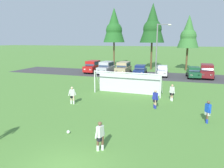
{
  "coord_description": "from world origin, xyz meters",
  "views": [
    {
      "loc": [
        4.74,
        -7.31,
        5.8
      ],
      "look_at": [
        -1.29,
        11.22,
        1.75
      ],
      "focal_mm": 33.6,
      "sensor_mm": 36.0,
      "label": 1
    }
  ],
  "objects_px": {
    "soccer_ball": "(68,132)",
    "parked_car_slot_left": "(106,68)",
    "player_winger_left": "(155,99)",
    "player_midfield_center": "(172,93)",
    "player_striker_near": "(208,112)",
    "parked_car_slot_far_left": "(93,66)",
    "parked_car_slot_center": "(140,70)",
    "player_winger_right": "(72,95)",
    "parked_car_slot_right": "(194,72)",
    "parked_car_slot_center_right": "(162,71)",
    "player_defender_far": "(100,136)",
    "parked_car_slot_far_right": "(207,71)",
    "soccer_goal": "(128,82)",
    "street_lamp": "(158,52)",
    "parked_car_slot_center_left": "(123,68)"
  },
  "relations": [
    {
      "from": "player_striker_near",
      "to": "parked_car_slot_far_left",
      "type": "bearing_deg",
      "value": 131.24
    },
    {
      "from": "player_winger_left",
      "to": "parked_car_slot_left",
      "type": "xyz_separation_m",
      "value": [
        -10.48,
        16.87,
        0.29
      ]
    },
    {
      "from": "parked_car_slot_right",
      "to": "parked_car_slot_far_right",
      "type": "height_order",
      "value": "parked_car_slot_far_right"
    },
    {
      "from": "player_winger_right",
      "to": "parked_car_slot_left",
      "type": "height_order",
      "value": "parked_car_slot_left"
    },
    {
      "from": "player_winger_left",
      "to": "parked_car_slot_center",
      "type": "distance_m",
      "value": 17.88
    },
    {
      "from": "parked_car_slot_center_left",
      "to": "parked_car_slot_far_right",
      "type": "bearing_deg",
      "value": 1.92
    },
    {
      "from": "parked_car_slot_center",
      "to": "parked_car_slot_center_right",
      "type": "distance_m",
      "value": 3.59
    },
    {
      "from": "player_midfield_center",
      "to": "parked_car_slot_right",
      "type": "distance_m",
      "value": 14.77
    },
    {
      "from": "parked_car_slot_left",
      "to": "parked_car_slot_center",
      "type": "relative_size",
      "value": 1.09
    },
    {
      "from": "parked_car_slot_left",
      "to": "player_midfield_center",
      "type": "bearing_deg",
      "value": -49.95
    },
    {
      "from": "parked_car_slot_center",
      "to": "parked_car_slot_center_right",
      "type": "height_order",
      "value": "same"
    },
    {
      "from": "soccer_ball",
      "to": "parked_car_slot_center",
      "type": "xyz_separation_m",
      "value": [
        0.12,
        24.13,
        0.77
      ]
    },
    {
      "from": "soccer_ball",
      "to": "parked_car_slot_far_right",
      "type": "relative_size",
      "value": 0.05
    },
    {
      "from": "parked_car_slot_center_left",
      "to": "parked_car_slot_center",
      "type": "relative_size",
      "value": 1.08
    },
    {
      "from": "soccer_goal",
      "to": "parked_car_slot_far_right",
      "type": "distance_m",
      "value": 16.37
    },
    {
      "from": "parked_car_slot_center",
      "to": "player_defender_far",
      "type": "bearing_deg",
      "value": -84.25
    },
    {
      "from": "player_defender_far",
      "to": "parked_car_slot_center",
      "type": "bearing_deg",
      "value": 95.75
    },
    {
      "from": "soccer_goal",
      "to": "street_lamp",
      "type": "bearing_deg",
      "value": 73.88
    },
    {
      "from": "parked_car_slot_far_left",
      "to": "player_striker_near",
      "type": "bearing_deg",
      "value": -48.76
    },
    {
      "from": "parked_car_slot_far_right",
      "to": "parked_car_slot_far_left",
      "type": "bearing_deg",
      "value": -179.67
    },
    {
      "from": "parked_car_slot_right",
      "to": "parked_car_slot_left",
      "type": "bearing_deg",
      "value": -177.92
    },
    {
      "from": "parked_car_slot_center_right",
      "to": "street_lamp",
      "type": "height_order",
      "value": "street_lamp"
    },
    {
      "from": "parked_car_slot_right",
      "to": "parked_car_slot_center_right",
      "type": "bearing_deg",
      "value": 177.91
    },
    {
      "from": "player_defender_far",
      "to": "parked_car_slot_center",
      "type": "height_order",
      "value": "parked_car_slot_center"
    },
    {
      "from": "player_winger_right",
      "to": "parked_car_slot_left",
      "type": "xyz_separation_m",
      "value": [
        -3.02,
        17.93,
        0.29
      ]
    },
    {
      "from": "parked_car_slot_center_right",
      "to": "player_defender_far",
      "type": "bearing_deg",
      "value": -92.27
    },
    {
      "from": "player_winger_right",
      "to": "parked_car_slot_center",
      "type": "distance_m",
      "value": 18.59
    },
    {
      "from": "soccer_ball",
      "to": "parked_car_slot_left",
      "type": "height_order",
      "value": "parked_car_slot_left"
    },
    {
      "from": "player_defender_far",
      "to": "player_winger_right",
      "type": "distance_m",
      "value": 8.97
    },
    {
      "from": "soccer_ball",
      "to": "parked_car_slot_left",
      "type": "xyz_separation_m",
      "value": [
        -5.85,
        23.71,
        1.0
      ]
    },
    {
      "from": "soccer_ball",
      "to": "parked_car_slot_left",
      "type": "bearing_deg",
      "value": 103.87
    },
    {
      "from": "player_winger_left",
      "to": "parked_car_slot_far_left",
      "type": "xyz_separation_m",
      "value": [
        -13.41,
        17.65,
        0.29
      ]
    },
    {
      "from": "player_striker_near",
      "to": "parked_car_slot_left",
      "type": "bearing_deg",
      "value": 127.18
    },
    {
      "from": "parked_car_slot_far_left",
      "to": "parked_car_slot_center_right",
      "type": "relative_size",
      "value": 1.07
    },
    {
      "from": "player_winger_left",
      "to": "player_midfield_center",
      "type": "bearing_deg",
      "value": 65.95
    },
    {
      "from": "player_midfield_center",
      "to": "street_lamp",
      "type": "xyz_separation_m",
      "value": [
        -2.5,
        9.41,
        3.34
      ]
    },
    {
      "from": "parked_car_slot_left",
      "to": "street_lamp",
      "type": "height_order",
      "value": "street_lamp"
    },
    {
      "from": "player_midfield_center",
      "to": "parked_car_slot_left",
      "type": "xyz_separation_m",
      "value": [
        -11.76,
        14.0,
        0.29
      ]
    },
    {
      "from": "soccer_ball",
      "to": "player_defender_far",
      "type": "height_order",
      "value": "player_defender_far"
    },
    {
      "from": "parked_car_slot_center_left",
      "to": "parked_car_slot_center_right",
      "type": "relative_size",
      "value": 1.08
    },
    {
      "from": "player_midfield_center",
      "to": "parked_car_slot_left",
      "type": "bearing_deg",
      "value": 130.05
    },
    {
      "from": "player_defender_far",
      "to": "parked_car_slot_far_right",
      "type": "height_order",
      "value": "parked_car_slot_far_right"
    },
    {
      "from": "soccer_goal",
      "to": "street_lamp",
      "type": "height_order",
      "value": "street_lamp"
    },
    {
      "from": "parked_car_slot_center_left",
      "to": "street_lamp",
      "type": "bearing_deg",
      "value": -38.74
    },
    {
      "from": "soccer_goal",
      "to": "parked_car_slot_far_left",
      "type": "relative_size",
      "value": 1.62
    },
    {
      "from": "player_striker_near",
      "to": "parked_car_slot_far_left",
      "type": "distance_m",
      "value": 26.32
    },
    {
      "from": "player_striker_near",
      "to": "parked_car_slot_center",
      "type": "relative_size",
      "value": 0.38
    },
    {
      "from": "parked_car_slot_right",
      "to": "player_striker_near",
      "type": "bearing_deg",
      "value": -90.16
    },
    {
      "from": "parked_car_slot_far_right",
      "to": "soccer_ball",
      "type": "bearing_deg",
      "value": -113.19
    },
    {
      "from": "player_winger_right",
      "to": "street_lamp",
      "type": "bearing_deg",
      "value": 64.92
    }
  ]
}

